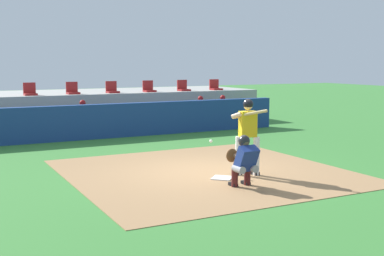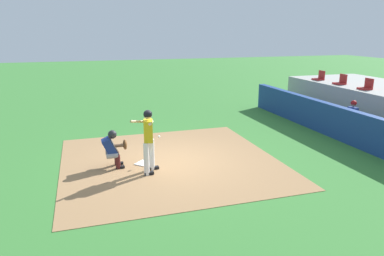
{
  "view_description": "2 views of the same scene",
  "coord_description": "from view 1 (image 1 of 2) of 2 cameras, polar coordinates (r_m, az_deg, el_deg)",
  "views": [
    {
      "loc": [
        -5.81,
        -10.51,
        2.64
      ],
      "look_at": [
        0.0,
        0.7,
        1.0
      ],
      "focal_mm": 47.32,
      "sensor_mm": 36.0,
      "label": 1
    },
    {
      "loc": [
        10.01,
        -2.42,
        3.86
      ],
      "look_at": [
        0.0,
        0.7,
        1.0
      ],
      "focal_mm": 33.43,
      "sensor_mm": 36.0,
      "label": 2
    }
  ],
  "objects": [
    {
      "name": "dirt_infield",
      "position": [
        12.29,
        1.51,
        -4.97
      ],
      "size": [
        6.4,
        6.4,
        0.01
      ],
      "primitive_type": "cube",
      "color": "#9E754C",
      "rests_on": "ground"
    },
    {
      "name": "dugout_bench",
      "position": [
        19.08,
        -9.44,
        0.03
      ],
      "size": [
        11.8,
        0.44,
        0.45
      ],
      "primitive_type": "cube",
      "color": "olive",
      "rests_on": "ground"
    },
    {
      "name": "stadium_seat_7",
      "position": [
        23.0,
        2.64,
        4.64
      ],
      "size": [
        0.46,
        0.46,
        0.48
      ],
      "color": "#A51E1E",
      "rests_on": "stands_platform"
    },
    {
      "name": "dugout_player_0",
      "position": [
        18.61,
        -12.09,
        1.18
      ],
      "size": [
        0.49,
        0.7,
        1.3
      ],
      "color": "#939399",
      "rests_on": "ground"
    },
    {
      "name": "stadium_seat_4",
      "position": [
        20.99,
        -8.99,
        4.3
      ],
      "size": [
        0.46,
        0.46,
        0.48
      ],
      "color": "#A51E1E",
      "rests_on": "stands_platform"
    },
    {
      "name": "dugout_player_1",
      "position": [
        20.42,
        1.13,
        1.88
      ],
      "size": [
        0.49,
        0.7,
        1.3
      ],
      "color": "#939399",
      "rests_on": "ground"
    },
    {
      "name": "batter_at_plate",
      "position": [
        11.82,
        6.26,
        -0.44
      ],
      "size": [
        0.63,
        0.82,
        1.8
      ],
      "color": "silver",
      "rests_on": "ground"
    },
    {
      "name": "home_plate",
      "position": [
        11.61,
        3.42,
        -5.63
      ],
      "size": [
        0.62,
        0.62,
        0.02
      ],
      "primitive_type": "cube",
      "rotation": [
        0.0,
        0.0,
        0.79
      ],
      "color": "white",
      "rests_on": "dirt_infield"
    },
    {
      "name": "stadium_seat_6",
      "position": [
        22.23,
        -1.0,
        4.55
      ],
      "size": [
        0.46,
        0.46,
        0.48
      ],
      "color": "#A51E1E",
      "rests_on": "stands_platform"
    },
    {
      "name": "catcher_crouched",
      "position": [
        10.76,
        5.81,
        -3.52
      ],
      "size": [
        0.48,
        1.72,
        1.13
      ],
      "color": "gray",
      "rests_on": "ground"
    },
    {
      "name": "dugout_wall",
      "position": [
        18.09,
        -8.48,
        0.85
      ],
      "size": [
        13.0,
        0.3,
        1.2
      ],
      "primitive_type": "cube",
      "color": "navy",
      "rests_on": "ground"
    },
    {
      "name": "stadium_seat_3",
      "position": [
        20.54,
        -13.31,
        4.12
      ],
      "size": [
        0.46,
        0.46,
        0.48
      ],
      "color": "#A51E1E",
      "rests_on": "stands_platform"
    },
    {
      "name": "stadium_seat_5",
      "position": [
        21.56,
        -4.88,
        4.44
      ],
      "size": [
        0.46,
        0.46,
        0.48
      ],
      "color": "#A51E1E",
      "rests_on": "stands_platform"
    },
    {
      "name": "ground_plane",
      "position": [
        12.29,
        1.51,
        -5.0
      ],
      "size": [
        80.0,
        80.0,
        0.0
      ],
      "primitive_type": "plane",
      "color": "#387A33"
    },
    {
      "name": "dugout_player_2",
      "position": [
        20.93,
        3.65,
        2.0
      ],
      "size": [
        0.49,
        0.7,
        1.3
      ],
      "color": "#939399",
      "rests_on": "ground"
    },
    {
      "name": "stadium_seat_2",
      "position": [
        20.2,
        -17.79,
        3.92
      ],
      "size": [
        0.46,
        0.46,
        0.48
      ],
      "color": "#A51E1E",
      "rests_on": "stands_platform"
    },
    {
      "name": "stands_platform",
      "position": [
        22.27,
        -12.18,
        2.24
      ],
      "size": [
        15.0,
        4.4,
        1.4
      ],
      "primitive_type": "cube",
      "color": "#9E9E99",
      "rests_on": "ground"
    }
  ]
}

